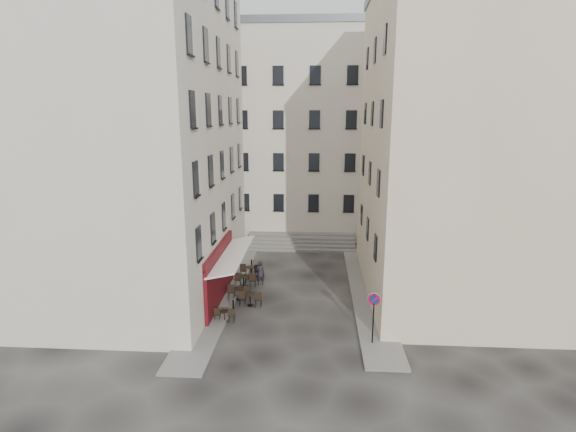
# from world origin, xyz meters

# --- Properties ---
(ground) EXTENTS (90.00, 90.00, 0.00)m
(ground) POSITION_xyz_m (0.00, 0.00, 0.00)
(ground) COLOR black
(ground) RESTS_ON ground
(sidewalk_left) EXTENTS (2.00, 22.00, 0.12)m
(sidewalk_left) POSITION_xyz_m (-4.50, 4.00, 0.06)
(sidewalk_left) COLOR slate
(sidewalk_left) RESTS_ON ground
(sidewalk_right) EXTENTS (2.00, 18.00, 0.12)m
(sidewalk_right) POSITION_xyz_m (4.50, 3.00, 0.06)
(sidewalk_right) COLOR slate
(sidewalk_right) RESTS_ON ground
(building_left) EXTENTS (12.20, 16.20, 20.60)m
(building_left) POSITION_xyz_m (-10.50, 3.00, 10.31)
(building_left) COLOR beige
(building_left) RESTS_ON ground
(building_right) EXTENTS (12.20, 14.20, 18.60)m
(building_right) POSITION_xyz_m (10.50, 3.50, 9.31)
(building_right) COLOR #C8B995
(building_right) RESTS_ON ground
(building_back) EXTENTS (18.20, 10.20, 18.60)m
(building_back) POSITION_xyz_m (-1.00, 19.00, 9.31)
(building_back) COLOR beige
(building_back) RESTS_ON ground
(cafe_storefront) EXTENTS (1.74, 7.30, 3.50)m
(cafe_storefront) POSITION_xyz_m (-4.32, 1.00, 1.88)
(cafe_storefront) COLOR #4E0B10
(cafe_storefront) RESTS_ON ground
(stone_steps) EXTENTS (9.00, 3.15, 0.80)m
(stone_steps) POSITION_xyz_m (0.00, 12.57, 0.40)
(stone_steps) COLOR slate
(stone_steps) RESTS_ON ground
(bollard_near) EXTENTS (0.12, 0.12, 0.98)m
(bollard_near) POSITION_xyz_m (-3.25, -1.00, 0.53)
(bollard_near) COLOR black
(bollard_near) RESTS_ON ground
(bollard_mid) EXTENTS (0.12, 0.12, 0.98)m
(bollard_mid) POSITION_xyz_m (-3.25, 2.50, 0.53)
(bollard_mid) COLOR black
(bollard_mid) RESTS_ON ground
(bollard_far) EXTENTS (0.12, 0.12, 0.98)m
(bollard_far) POSITION_xyz_m (-3.25, 6.00, 0.53)
(bollard_far) COLOR black
(bollard_far) RESTS_ON ground
(no_parking_sign) EXTENTS (0.59, 0.21, 2.69)m
(no_parking_sign) POSITION_xyz_m (4.09, -3.65, 1.90)
(no_parking_sign) COLOR black
(no_parking_sign) RESTS_ON ground
(bistro_table_a) EXTENTS (1.13, 0.53, 0.79)m
(bistro_table_a) POSITION_xyz_m (-3.60, -1.68, 0.41)
(bistro_table_a) COLOR black
(bistro_table_a) RESTS_ON ground
(bistro_table_b) EXTENTS (1.35, 0.63, 0.95)m
(bistro_table_b) POSITION_xyz_m (-2.50, 0.42, 0.49)
(bistro_table_b) COLOR black
(bistro_table_b) RESTS_ON ground
(bistro_table_c) EXTENTS (1.37, 0.64, 0.96)m
(bistro_table_c) POSITION_xyz_m (-3.31, 1.24, 0.49)
(bistro_table_c) COLOR black
(bistro_table_c) RESTS_ON ground
(bistro_table_d) EXTENTS (1.38, 0.65, 0.97)m
(bistro_table_d) POSITION_xyz_m (-3.26, 3.32, 0.50)
(bistro_table_d) COLOR black
(bistro_table_d) RESTS_ON ground
(bistro_table_e) EXTENTS (1.41, 0.66, 0.99)m
(bistro_table_e) POSITION_xyz_m (-3.17, 5.01, 0.51)
(bistro_table_e) COLOR black
(bistro_table_e) RESTS_ON ground
(pedestrian) EXTENTS (0.70, 0.57, 1.65)m
(pedestrian) POSITION_xyz_m (-2.35, 3.80, 0.82)
(pedestrian) COLOR black
(pedestrian) RESTS_ON ground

